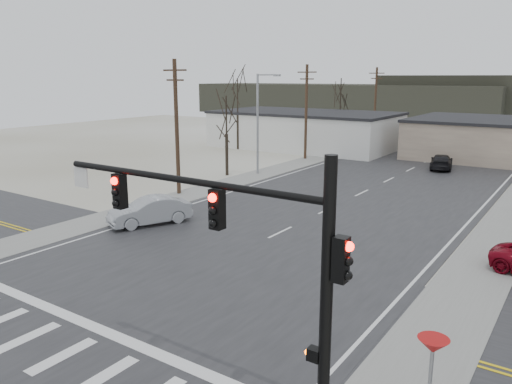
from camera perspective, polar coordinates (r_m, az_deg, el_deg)
ground at (r=22.67m, az=-7.97°, el=-9.78°), size 140.00×140.00×0.00m
main_road at (r=34.64m, az=8.84°, el=-1.69°), size 18.00×110.00×0.05m
cross_road at (r=22.66m, az=-7.97°, el=-9.73°), size 90.00×10.00×0.04m
sidewalk_left at (r=44.06m, az=-0.84°, el=1.64°), size 3.00×90.00×0.06m
traffic_signal_mast at (r=11.84m, az=-0.22°, el=-7.07°), size 8.95×0.43×7.20m
fire_hydrant at (r=34.78m, az=-11.70°, el=-1.02°), size 0.24×0.24×0.87m
yield_sign at (r=13.89m, az=19.55°, el=-16.52°), size 0.80×0.80×2.35m
building_left_far at (r=63.40m, az=5.57°, el=7.12°), size 22.30×12.30×4.50m
upole_left_b at (r=37.70m, az=-9.06°, el=7.53°), size 2.20×0.30×10.00m
upole_left_c at (r=54.00m, az=5.75°, el=9.25°), size 2.20×0.30×10.00m
upole_left_d at (r=72.19m, az=13.47°, el=9.91°), size 2.20×0.30×10.00m
streetlight_main at (r=45.10m, az=0.39°, el=8.40°), size 2.40×0.25×9.00m
tree_left_near at (r=44.75m, az=-3.41°, el=8.52°), size 3.30×3.30×7.35m
tree_left_far at (r=67.58m, az=9.65°, el=10.79°), size 3.96×3.96×8.82m
tree_left_mid at (r=61.26m, az=-2.12°, el=10.74°), size 3.96×3.96×8.82m
hill_left at (r=118.22m, az=9.68°, el=10.33°), size 70.00×18.00×7.00m
sedan_crossing at (r=30.72m, az=-12.03°, el=-2.12°), size 3.63×5.20×1.62m
car_far_a at (r=51.29m, az=20.42°, el=3.27°), size 2.95×5.17×1.41m
car_far_b at (r=64.90m, az=20.52°, el=5.11°), size 1.82×3.94×1.31m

